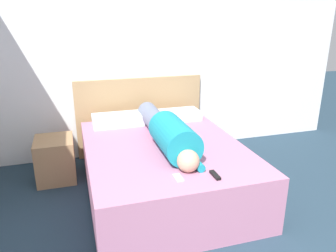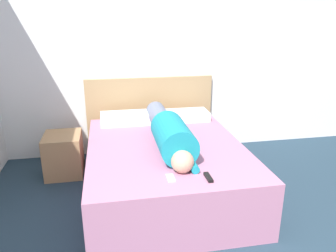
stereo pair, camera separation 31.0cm
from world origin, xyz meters
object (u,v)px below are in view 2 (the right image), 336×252
(bed, at_px, (165,169))
(cell_phone, at_px, (171,178))
(pillow_near_headboard, at_px, (126,118))
(pillow_second, at_px, (185,115))
(nightstand, at_px, (64,154))
(person_lying, at_px, (169,132))
(tv_remote, at_px, (208,177))

(bed, bearing_deg, cell_phone, -96.91)
(pillow_near_headboard, distance_m, cell_phone, 1.52)
(cell_phone, bearing_deg, bed, 83.09)
(pillow_second, distance_m, cell_phone, 1.57)
(nightstand, relative_size, pillow_near_headboard, 0.81)
(pillow_near_headboard, relative_size, cell_phone, 4.57)
(pillow_near_headboard, distance_m, pillow_second, 0.74)
(pillow_second, bearing_deg, pillow_near_headboard, 180.00)
(person_lying, distance_m, cell_phone, 0.72)
(person_lying, distance_m, pillow_second, 0.88)
(pillow_near_headboard, height_order, pillow_second, pillow_near_headboard)
(bed, bearing_deg, pillow_near_headboard, 114.34)
(pillow_near_headboard, bearing_deg, cell_phone, -80.06)
(person_lying, bearing_deg, pillow_near_headboard, 115.51)
(bed, xyz_separation_m, pillow_second, (0.39, 0.77, 0.33))
(nightstand, bearing_deg, pillow_near_headboard, 9.63)
(bed, xyz_separation_m, nightstand, (-1.09, 0.65, -0.03))
(pillow_second, relative_size, cell_phone, 4.34)
(tv_remote, bearing_deg, pillow_near_headboard, 109.90)
(bed, bearing_deg, pillow_second, 62.99)
(nightstand, distance_m, person_lying, 1.39)
(bed, height_order, cell_phone, cell_phone)
(nightstand, xyz_separation_m, pillow_second, (1.49, 0.13, 0.36))
(nightstand, relative_size, cell_phone, 3.72)
(bed, distance_m, nightstand, 1.27)
(pillow_near_headboard, height_order, cell_phone, pillow_near_headboard)
(nightstand, bearing_deg, tv_remote, -47.52)
(tv_remote, distance_m, cell_phone, 0.30)
(nightstand, distance_m, cell_phone, 1.73)
(person_lying, xyz_separation_m, pillow_near_headboard, (-0.38, 0.80, -0.08))
(person_lying, height_order, tv_remote, person_lying)
(person_lying, height_order, pillow_near_headboard, person_lying)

